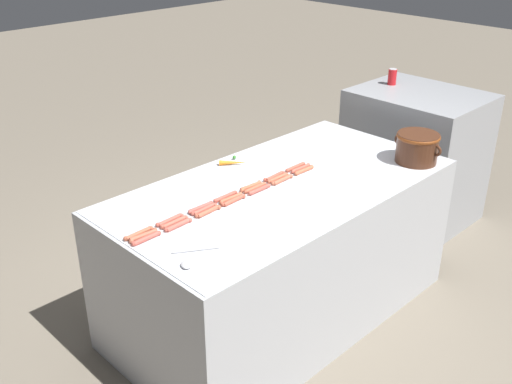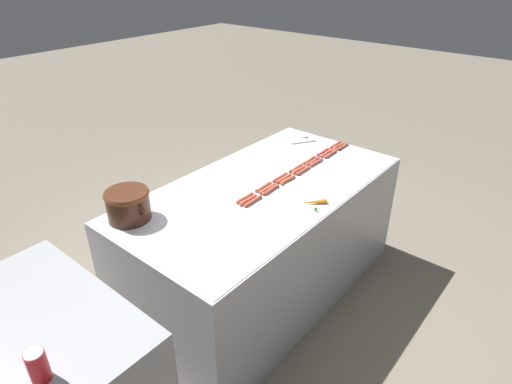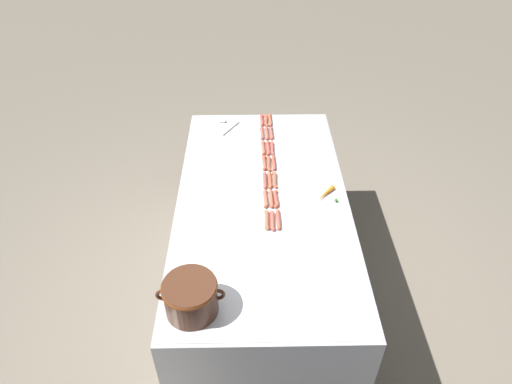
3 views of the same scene
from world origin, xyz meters
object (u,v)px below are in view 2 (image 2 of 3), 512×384
hot_dog_10 (299,170)px  serving_spoon (304,138)px  hot_dog_8 (327,153)px  hot_dog_19 (263,187)px  hot_dog_12 (267,188)px  hot_dog_15 (323,152)px  hot_dog_14 (336,145)px  hot_dog_17 (296,168)px  hot_dog_16 (310,160)px  bean_pot (128,203)px  hot_dog_1 (330,154)px  hot_dog_0 (342,147)px  soda_can (38,366)px  hot_dog_11 (284,179)px  hot_dog_3 (303,171)px  hot_dog_9 (313,161)px  hot_dog_20 (245,198)px  hot_dog_5 (271,190)px  hot_dog_13 (248,200)px  hot_dog_18 (280,177)px  hot_dog_2 (316,162)px  carrot (314,202)px  hot_dog_6 (253,201)px

hot_dog_10 → serving_spoon: size_ratio=0.67×
hot_dog_8 → hot_dog_19: 0.75m
hot_dog_12 → hot_dog_15: 0.75m
hot_dog_14 → hot_dog_17: bearing=90.3°
hot_dog_16 → bean_pot: (0.38, 1.35, 0.09)m
hot_dog_8 → hot_dog_10: 0.38m
hot_dog_1 → hot_dog_15: 0.07m
hot_dog_0 → soda_can: bearing=97.7°
hot_dog_11 → hot_dog_16: (0.03, -0.37, 0.00)m
hot_dog_11 → hot_dog_15: size_ratio=1.00×
hot_dog_16 → hot_dog_0: bearing=-99.4°
hot_dog_3 → hot_dog_17: 0.06m
hot_dog_1 → hot_dog_0: bearing=-89.7°
hot_dog_8 → hot_dog_9: 0.19m
hot_dog_1 → serving_spoon: hot_dog_1 is taller
soda_can → hot_dog_20: bearing=-74.4°
hot_dog_1 → hot_dog_5: bearing=89.7°
hot_dog_12 → hot_dog_13: size_ratio=1.00×
hot_dog_10 → hot_dog_17: 0.03m
hot_dog_5 → hot_dog_18: size_ratio=1.00×
hot_dog_10 → hot_dog_5: bearing=94.8°
serving_spoon → hot_dog_18: bearing=111.4°
hot_dog_2 → hot_dog_3: (-0.00, 0.18, 0.00)m
carrot → hot_dog_0: bearing=-71.0°
hot_dog_19 → carrot: size_ratio=1.12×
hot_dog_18 → hot_dog_17: bearing=-90.9°
hot_dog_3 → hot_dog_13: size_ratio=1.00×
soda_can → hot_dog_5: bearing=-78.0°
hot_dog_15 → soda_can: bearing=99.8°
hot_dog_13 → hot_dog_17: size_ratio=1.00×
hot_dog_20 → hot_dog_0: bearing=-93.3°
soda_can → hot_dog_17: bearing=-78.6°
serving_spoon → hot_dog_3: bearing=123.4°
hot_dog_5 → hot_dog_19: bearing=-2.5°
hot_dog_11 → hot_dog_17: (0.03, -0.19, 0.00)m
hot_dog_5 → soda_can: soda_can is taller
bean_pot → soda_can: size_ratio=2.61×
hot_dog_10 → carrot: carrot is taller
carrot → hot_dog_15: bearing=-62.1°
hot_dog_18 → hot_dog_14: bearing=-90.0°
hot_dog_10 → carrot: size_ratio=1.12×
hot_dog_19 → soda_can: (-0.43, 1.71, 0.19)m
hot_dog_3 → hot_dog_15: 0.38m
hot_dog_9 → bean_pot: 1.42m
hot_dog_10 → hot_dog_15: (0.03, -0.38, 0.00)m
hot_dog_9 → hot_dog_16: bearing=-2.8°
hot_dog_0 → hot_dog_13: size_ratio=1.00×
hot_dog_10 → hot_dog_13: (-0.00, 0.56, 0.00)m
hot_dog_18 → hot_dog_1: bearing=-96.6°
hot_dog_6 → hot_dog_12: size_ratio=1.00×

